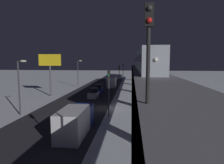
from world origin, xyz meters
name	(u,v)px	position (x,y,z in m)	size (l,w,h in m)	color
ground_plane	(103,108)	(0.00, 0.00, 0.00)	(240.00, 240.00, 0.00)	silver
avenue_asphalt	(75,108)	(4.65, 0.00, 0.00)	(11.00, 103.63, 0.01)	#28282D
elevated_railway	(147,77)	(-6.90, 0.00, 5.01)	(5.00, 103.63, 5.81)	slate
subway_train	(140,61)	(-6.99, -27.69, 7.59)	(2.94, 74.07, 3.40)	#999EA8
rail_signal	(149,36)	(-5.13, 22.40, 8.53)	(0.36, 0.41, 4.00)	black
sedan_white	(94,94)	(3.25, -8.99, 0.78)	(1.91, 4.08, 1.97)	silver
sedan_blue	(99,89)	(3.25, -15.18, 0.80)	(1.80, 4.25, 1.97)	navy
box_truck	(76,121)	(1.25, 11.05, 1.35)	(2.40, 7.40, 2.80)	navy
delivery_van	(112,82)	(1.25, -26.65, 1.35)	(2.40, 7.40, 2.80)	navy
traffic_light_near	(109,86)	(-1.45, 4.51, 4.20)	(0.32, 0.44, 6.40)	#2D2D2D
traffic_light_mid	(119,74)	(-1.45, -17.45, 4.20)	(0.32, 0.44, 6.40)	#2D2D2D
traffic_light_far	(123,70)	(-1.45, -39.40, 4.20)	(0.32, 0.44, 6.40)	#2D2D2D
commercial_billboard	(50,64)	(12.76, -9.86, 6.83)	(4.80, 0.36, 8.90)	#4C4C51
street_lamp_near	(20,81)	(10.72, 5.00, 4.81)	(1.35, 0.44, 7.65)	#38383D
street_lamp_far	(79,70)	(10.72, -25.00, 4.81)	(1.35, 0.44, 7.65)	#38383D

